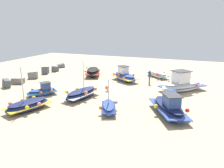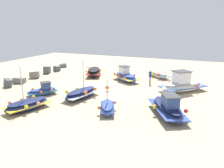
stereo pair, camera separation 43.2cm
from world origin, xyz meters
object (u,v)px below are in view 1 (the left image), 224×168
fishing_boat_0 (28,105)px  mooring_buoy_1 (107,88)px  fishing_boat_1 (169,108)px  mooring_buoy_0 (94,69)px  fishing_boat_7 (158,74)px  fishing_boat_8 (43,91)px  fishing_boat_4 (182,84)px  fishing_boat_5 (109,107)px  fishing_boat_6 (82,94)px  fishing_boat_3 (93,72)px  fishing_boat_2 (125,76)px  person_walking (150,76)px

fishing_boat_0 → mooring_buoy_1: (7.48, -4.07, -0.06)m
mooring_buoy_1 → fishing_boat_1: bearing=-119.8°
mooring_buoy_0 → fishing_boat_7: bearing=-95.2°
fishing_boat_7 → fishing_boat_8: size_ratio=1.16×
fishing_boat_0 → fishing_boat_4: 15.76m
fishing_boat_0 → fishing_boat_7: size_ratio=1.12×
fishing_boat_0 → fishing_boat_5: size_ratio=1.27×
fishing_boat_1 → fishing_boat_6: fishing_boat_6 is taller
fishing_boat_3 → fishing_boat_4: 12.52m
fishing_boat_2 → mooring_buoy_1: 4.96m
fishing_boat_2 → fishing_boat_8: fishing_boat_2 is taller
fishing_boat_2 → fishing_boat_7: fishing_boat_2 is taller
fishing_boat_2 → fishing_boat_6: bearing=115.4°
fishing_boat_3 → person_walking: size_ratio=2.68×
fishing_boat_1 → fishing_boat_5: 4.85m
fishing_boat_3 → fishing_boat_4: (-2.77, -12.21, 0.15)m
fishing_boat_4 → fishing_boat_6: fishing_boat_6 is taller
fishing_boat_0 → mooring_buoy_0: 17.07m
fishing_boat_6 → fishing_boat_0: bearing=-19.6°
person_walking → fishing_boat_5: bearing=60.9°
fishing_boat_3 → fishing_boat_8: bearing=153.3°
fishing_boat_0 → fishing_boat_1: fishing_boat_0 is taller
person_walking → mooring_buoy_0: (4.80, 9.90, -0.71)m
fishing_boat_5 → fishing_boat_8: size_ratio=1.02×
fishing_boat_4 → mooring_buoy_1: (-3.21, 7.52, -0.31)m
mooring_buoy_0 → person_walking: bearing=-115.9°
fishing_boat_5 → fishing_boat_6: size_ratio=0.73×
fishing_boat_4 → mooring_buoy_1: size_ratio=8.11×
mooring_buoy_0 → mooring_buoy_1: size_ratio=0.74×
fishing_boat_0 → fishing_boat_1: size_ratio=0.79×
fishing_boat_7 → mooring_buoy_1: 9.40m
fishing_boat_2 → mooring_buoy_1: (-4.94, 0.36, -0.22)m
fishing_boat_0 → fishing_boat_4: fishing_boat_0 is taller
person_walking → fishing_boat_2: bearing=-26.9°
fishing_boat_8 → person_walking: (8.39, -9.18, 0.55)m
fishing_boat_3 → fishing_boat_6: size_ratio=1.06×
fishing_boat_3 → fishing_boat_5: (-11.23, -7.04, -0.18)m
fishing_boat_6 → fishing_boat_8: fishing_boat_6 is taller
fishing_boat_8 → person_walking: person_walking is taller
mooring_buoy_1 → mooring_buoy_0: bearing=33.6°
fishing_boat_3 → person_walking: (-1.33, -8.32, 0.43)m
mooring_buoy_1 → fishing_boat_8: bearing=123.9°
fishing_boat_2 → mooring_buoy_1: size_ratio=6.67×
fishing_boat_3 → mooring_buoy_0: bearing=2.9°
fishing_boat_0 → fishing_boat_6: bearing=-12.4°
fishing_boat_2 → fishing_boat_7: 5.09m
fishing_boat_8 → mooring_buoy_1: 6.70m
fishing_boat_7 → fishing_boat_3: bearing=59.5°
fishing_boat_1 → person_walking: bearing=173.3°
fishing_boat_2 → fishing_boat_8: bearing=93.6°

